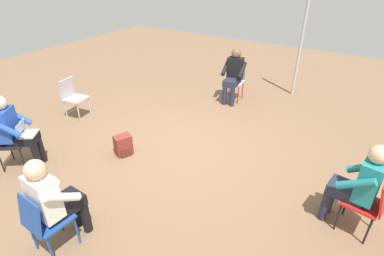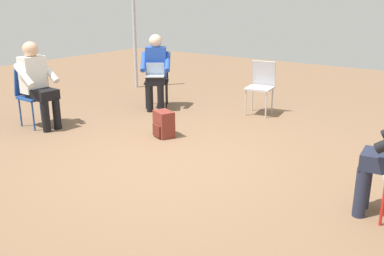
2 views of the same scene
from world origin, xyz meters
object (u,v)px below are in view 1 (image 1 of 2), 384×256
chair_west (235,79)px  person_with_laptop (14,129)px  chair_east (43,220)px  backpack_near_laptop_user (123,146)px  chair_south (72,95)px  person_in_black (234,73)px  chair_southeast (7,140)px  person_in_teal (359,182)px  chair_north (370,201)px  person_in_white (53,197)px

chair_west → person_with_laptop: person_with_laptop is taller
chair_east → backpack_near_laptop_user: bearing=112.5°
chair_south → person_in_black: 3.56m
chair_southeast → person_in_teal: 5.06m
person_with_laptop → backpack_near_laptop_user: size_ratio=3.44×
chair_east → person_in_black: person_in_black is taller
chair_east → person_in_teal: bearing=41.2°
person_in_teal → backpack_near_laptop_user: 3.57m
chair_west → chair_southeast: (4.44, -1.85, 0.00)m
chair_southeast → person_in_teal: person_in_teal is taller
chair_south → chair_west: size_ratio=1.00×
chair_west → person_with_laptop: bearing=62.5°
chair_north → person_in_teal: (-0.02, -0.16, 0.20)m
chair_east → backpack_near_laptop_user: size_ratio=2.36×
chair_north → chair_west: bearing=55.6°
person_with_laptop → person_in_white: size_ratio=1.00×
person_in_black → backpack_near_laptop_user: bearing=73.2°
chair_south → person_with_laptop: 1.78m
person_in_teal → person_in_white: same height
chair_east → chair_south: bearing=139.3°
chair_southeast → chair_west: bearing=121.0°
person_in_teal → person_in_black: 3.98m
chair_west → chair_north: 4.24m
chair_south → person_with_laptop: (1.61, 0.73, 0.20)m
chair_west → chair_north: size_ratio=1.00×
chair_west → person_with_laptop: (4.34, -1.71, 0.20)m
chair_north → person_in_white: size_ratio=0.69×
person_with_laptop → backpack_near_laptop_user: bearing=97.9°
person_in_teal → person_in_white: size_ratio=1.00×
chair_southeast → person_with_laptop: 0.26m
chair_southeast → backpack_near_laptop_user: 1.80m
chair_east → backpack_near_laptop_user: 2.07m
chair_north → backpack_near_laptop_user: chair_north is taller
chair_south → backpack_near_laptop_user: 1.97m
person_in_teal → chair_south: bearing=97.0°
person_in_teal → person_in_white: (2.11, -2.80, 0.00)m
chair_west → chair_southeast: same height
person_in_teal → backpack_near_laptop_user: size_ratio=3.44×
chair_south → chair_west: (-2.73, 2.44, 0.00)m
chair_north → chair_south: bearing=96.7°
backpack_near_laptop_user → chair_north: bearing=95.2°
person_with_laptop → person_in_black: same height
person_in_white → backpack_near_laptop_user: 1.96m
chair_north → person_in_black: bearing=57.1°
person_in_black → person_in_white: bearing=85.6°
chair_south → chair_east: size_ratio=1.00×
chair_east → person_with_laptop: person_with_laptop is taller
chair_south → person_with_laptop: person_with_laptop is taller
person_in_black → person_in_white: 4.80m
backpack_near_laptop_user → chair_southeast: bearing=-46.5°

